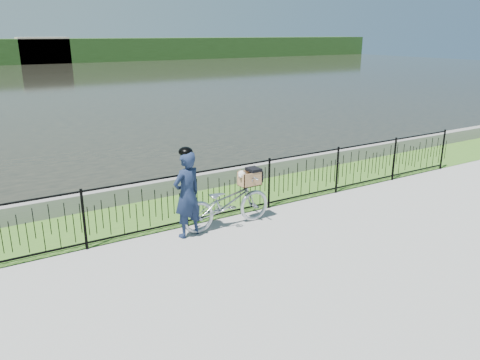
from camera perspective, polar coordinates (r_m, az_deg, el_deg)
ground at (r=8.76m, az=4.10°, el=-7.82°), size 120.00×120.00×0.00m
grass_strip at (r=10.81m, az=-3.90°, el=-2.76°), size 60.00×2.00×0.01m
water at (r=39.86m, az=-25.03°, el=10.54°), size 120.00×120.00×0.00m
quay_wall at (r=11.59m, az=-6.22°, el=-0.37°), size 60.00×0.30×0.40m
fence at (r=9.79m, az=-1.25°, el=-1.36°), size 14.00×0.06×1.15m
far_building_right at (r=65.82m, az=-22.84°, el=14.36°), size 6.00×3.00×3.20m
bicycle_rig at (r=9.33m, az=-1.58°, el=-2.70°), size 1.94×0.68×1.15m
cyclist at (r=8.84m, az=-6.46°, el=-1.61°), size 0.70×0.55×1.75m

